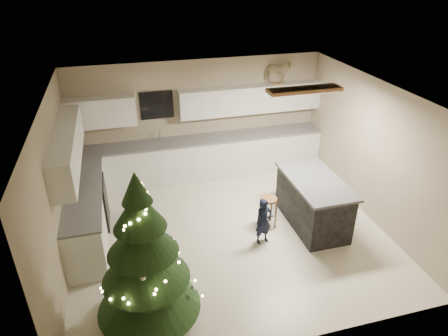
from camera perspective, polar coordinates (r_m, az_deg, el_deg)
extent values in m
plane|color=beige|center=(7.43, 0.72, -9.09)|extent=(5.50, 5.50, 0.00)
cube|color=tan|center=(8.94, -3.65, 7.10)|extent=(5.50, 0.02, 2.60)
cube|color=tan|center=(4.80, 9.26, -13.95)|extent=(5.50, 0.02, 2.60)
cube|color=tan|center=(6.62, -22.82, -3.16)|extent=(0.02, 5.00, 2.60)
cube|color=tan|center=(7.87, 20.44, 2.28)|extent=(0.02, 5.00, 2.60)
cube|color=silver|center=(6.22, 0.86, 10.40)|extent=(5.50, 5.00, 0.02)
cube|color=brown|center=(6.78, 11.43, 10.91)|extent=(1.25, 0.32, 0.06)
cube|color=white|center=(6.79, 11.40, 10.63)|extent=(1.15, 0.24, 0.02)
cube|color=silver|center=(9.02, -3.09, 1.39)|extent=(5.48, 0.60, 0.90)
cube|color=silver|center=(7.52, -18.97, -6.16)|extent=(0.60, 2.60, 0.90)
cube|color=slate|center=(8.81, -3.16, 4.10)|extent=(5.48, 0.62, 0.04)
cube|color=slate|center=(7.28, -19.46, -3.08)|extent=(0.62, 2.60, 0.04)
cube|color=silver|center=(8.50, -17.24, 7.62)|extent=(1.40, 0.35, 0.60)
cube|color=silver|center=(8.94, 3.84, 9.80)|extent=(3.20, 0.35, 0.60)
cube|color=silver|center=(7.06, -21.49, 2.75)|extent=(0.35, 2.60, 0.60)
cube|color=black|center=(8.66, -9.59, 8.86)|extent=(0.70, 0.04, 0.60)
cube|color=#99999E|center=(8.70, -8.97, 3.33)|extent=(0.55, 0.40, 0.06)
cylinder|color=#99999E|center=(8.73, -9.13, 4.55)|extent=(0.03, 0.03, 0.24)
cube|color=black|center=(7.77, -18.76, -4.94)|extent=(0.64, 0.75, 0.90)
cube|color=black|center=(7.51, -21.34, -1.30)|extent=(0.10, 0.75, 0.30)
cube|color=black|center=(7.59, 12.55, -4.86)|extent=(0.80, 1.60, 0.90)
cube|color=#232324|center=(7.35, 12.92, -1.74)|extent=(0.90, 1.70, 0.05)
cylinder|color=brown|center=(7.31, 6.40, -4.45)|extent=(0.31, 0.31, 0.04)
cylinder|color=brown|center=(7.36, 5.78, -6.98)|extent=(0.03, 0.03, 0.56)
cylinder|color=brown|center=(7.43, 7.38, -6.70)|extent=(0.03, 0.03, 0.56)
cylinder|color=brown|center=(7.53, 5.19, -6.06)|extent=(0.03, 0.03, 0.56)
cylinder|color=brown|center=(7.60, 6.76, -5.80)|extent=(0.03, 0.03, 0.56)
cube|color=brown|center=(7.53, 6.24, -6.98)|extent=(0.24, 0.03, 0.03)
cylinder|color=#3F2816|center=(5.95, -10.48, -19.19)|extent=(0.12, 0.12, 0.31)
cone|color=black|center=(5.66, -10.85, -16.33)|extent=(1.41, 1.41, 0.72)
cone|color=black|center=(5.35, -11.31, -12.75)|extent=(1.16, 1.16, 0.62)
cone|color=black|center=(5.10, -11.74, -9.21)|extent=(0.91, 0.91, 0.57)
cone|color=black|center=(4.89, -12.14, -5.83)|extent=(0.66, 0.66, 0.52)
cone|color=black|center=(4.73, -12.52, -2.70)|extent=(0.37, 0.37, 0.41)
sphere|color=#FFD88C|center=(5.93, -3.19, -17.41)|extent=(0.04, 0.04, 0.04)
sphere|color=#FFD88C|center=(6.06, -4.23, -15.65)|extent=(0.04, 0.04, 0.04)
sphere|color=#FFD88C|center=(6.16, -5.82, -14.28)|extent=(0.04, 0.04, 0.04)
sphere|color=#FFD88C|center=(6.22, -7.77, -13.35)|extent=(0.04, 0.04, 0.04)
sphere|color=#FFD88C|center=(6.23, -9.88, -12.86)|extent=(0.04, 0.04, 0.04)
sphere|color=#FFD88C|center=(6.20, -11.98, -12.80)|extent=(0.04, 0.04, 0.04)
sphere|color=#FFD88C|center=(6.12, -13.90, -13.12)|extent=(0.04, 0.04, 0.04)
sphere|color=#FFD88C|center=(5.99, -15.48, -13.77)|extent=(0.04, 0.04, 0.04)
sphere|color=#FFD88C|center=(5.84, -16.59, -14.64)|extent=(0.04, 0.04, 0.04)
sphere|color=#FFD88C|center=(5.67, -17.10, -15.63)|extent=(0.04, 0.04, 0.04)
sphere|color=#FFD88C|center=(5.50, -16.95, -16.60)|extent=(0.04, 0.04, 0.04)
sphere|color=#FFD88C|center=(5.34, -16.12, -17.41)|extent=(0.04, 0.04, 0.04)
sphere|color=#FFD88C|center=(5.20, -14.69, -17.89)|extent=(0.04, 0.04, 0.04)
sphere|color=#FFD88C|center=(5.11, -12.87, -17.93)|extent=(0.04, 0.04, 0.04)
sphere|color=#FFD88C|center=(5.06, -10.90, -17.48)|extent=(0.04, 0.04, 0.04)
sphere|color=#FFD88C|center=(5.06, -9.09, -16.57)|extent=(0.04, 0.04, 0.04)
sphere|color=#FFD88C|center=(5.09, -7.68, -15.32)|extent=(0.04, 0.04, 0.04)
sphere|color=#FFD88C|center=(5.16, -6.81, -13.88)|extent=(0.04, 0.04, 0.04)
sphere|color=#FFD88C|center=(5.24, -6.53, -12.42)|extent=(0.04, 0.04, 0.04)
sphere|color=#FFD88C|center=(5.32, -6.81, -11.05)|extent=(0.04, 0.04, 0.04)
sphere|color=#FFD88C|center=(5.39, -7.55, -9.87)|extent=(0.04, 0.04, 0.04)
sphere|color=#FFD88C|center=(5.44, -8.62, -8.94)|extent=(0.04, 0.04, 0.04)
sphere|color=#FFD88C|center=(5.46, -9.90, -8.28)|extent=(0.04, 0.04, 0.04)
sphere|color=#FFD88C|center=(5.45, -11.23, -7.88)|extent=(0.04, 0.04, 0.04)
sphere|color=#FFD88C|center=(5.41, -12.51, -7.72)|extent=(0.04, 0.04, 0.04)
sphere|color=#FFD88C|center=(5.34, -13.61, -7.75)|extent=(0.04, 0.04, 0.04)
sphere|color=#FFD88C|center=(5.26, -14.44, -7.90)|extent=(0.04, 0.04, 0.04)
sphere|color=#FFD88C|center=(5.16, -14.93, -8.13)|extent=(0.04, 0.04, 0.04)
sphere|color=#FFD88C|center=(5.05, -15.06, -8.33)|extent=(0.04, 0.04, 0.04)
sphere|color=#FFD88C|center=(4.95, -14.83, -8.46)|extent=(0.04, 0.04, 0.04)
sphere|color=#FFD88C|center=(4.86, -14.29, -8.43)|extent=(0.04, 0.04, 0.04)
sphere|color=#FFD88C|center=(4.80, -13.55, -8.21)|extent=(0.04, 0.04, 0.04)
sphere|color=#FFD88C|center=(4.75, -12.72, -7.79)|extent=(0.04, 0.04, 0.04)
sphere|color=#FFD88C|center=(4.73, -11.94, -7.19)|extent=(0.04, 0.04, 0.04)
sphere|color=#FFD88C|center=(4.73, -11.30, -6.46)|extent=(0.04, 0.04, 0.04)
sphere|color=#FFD88C|center=(4.74, -10.89, -5.65)|extent=(0.04, 0.04, 0.04)
sphere|color=#FFD88C|center=(4.75, -10.72, -4.82)|extent=(0.04, 0.04, 0.04)
sphere|color=#FFD88C|center=(4.77, -10.78, -4.03)|extent=(0.04, 0.04, 0.04)
sphere|color=#FFD88C|center=(4.78, -11.04, -3.32)|extent=(0.04, 0.04, 0.04)
sphere|color=#FFD88C|center=(4.78, -11.42, -2.69)|extent=(0.04, 0.04, 0.04)
sphere|color=#FFD88C|center=(4.77, -11.86, -2.16)|extent=(0.04, 0.04, 0.04)
sphere|color=#FFD88C|center=(4.75, -12.27, -1.70)|extent=(0.04, 0.04, 0.04)
sphere|color=silver|center=(5.77, -4.53, -16.18)|extent=(0.07, 0.07, 0.07)
sphere|color=silver|center=(5.83, -14.35, -12.52)|extent=(0.07, 0.07, 0.07)
sphere|color=silver|center=(5.04, -12.35, -15.13)|extent=(0.07, 0.07, 0.07)
sphere|color=silver|center=(5.20, -8.87, -8.73)|extent=(0.07, 0.07, 0.07)
sphere|color=silver|center=(5.03, -13.64, -6.40)|extent=(0.07, 0.07, 0.07)
sphere|color=silver|center=(4.73, -12.34, -4.10)|extent=(0.07, 0.07, 0.07)
imported|color=black|center=(6.98, 5.68, -7.59)|extent=(0.35, 0.27, 0.87)
cube|color=brown|center=(9.01, 7.57, 11.84)|extent=(0.23, 0.02, 0.02)
cube|color=brown|center=(9.08, 7.39, 11.97)|extent=(0.23, 0.02, 0.02)
imported|color=tan|center=(8.98, 7.58, 13.51)|extent=(0.65, 0.50, 0.50)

